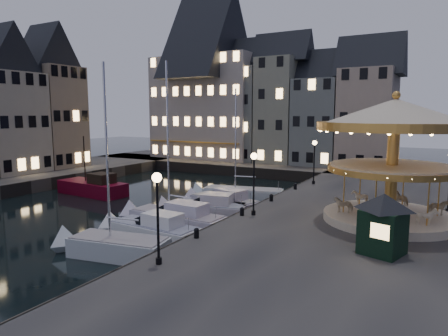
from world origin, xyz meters
The scene contains 31 objects.
ground centered at (0.00, 0.00, 0.00)m, with size 160.00×160.00×0.00m, color black.
quay_east centered at (14.00, 6.00, 0.65)m, with size 16.00×56.00×1.30m, color #474442.
quay_north centered at (-8.00, 28.00, 0.65)m, with size 44.00×12.00×1.30m, color #474442.
quaywall_e centered at (6.00, 6.00, 0.65)m, with size 0.15×44.00×1.30m, color #47423A.
quaywall_n centered at (-6.00, 22.00, 0.65)m, with size 48.00×0.15×1.30m, color #47423A.
quaywall_w centered at (-18.00, 2.00, 0.65)m, with size 0.15×44.00×1.30m, color #47423A.
streetlamp_a centered at (7.20, -9.00, 4.02)m, with size 0.44×0.44×4.17m.
streetlamp_b centered at (7.20, 1.00, 4.02)m, with size 0.44×0.44×4.17m.
streetlamp_c centered at (7.20, 14.50, 4.02)m, with size 0.44×0.44×4.17m.
bollard_a centered at (6.60, -5.00, 1.60)m, with size 0.30×0.30×0.57m.
bollard_b centered at (6.60, 0.50, 1.60)m, with size 0.30×0.30×0.57m.
bollard_c centered at (6.60, 5.50, 1.60)m, with size 0.30×0.30×0.57m.
bollard_d centered at (6.60, 11.00, 1.60)m, with size 0.30×0.30×0.57m.
townhouse_na centered at (-19.50, 30.00, 7.78)m, with size 5.50×8.00×12.80m.
townhouse_nb centered at (-14.05, 30.00, 8.28)m, with size 6.16×8.00×13.80m.
townhouse_nc centered at (-8.00, 30.00, 8.78)m, with size 6.82×8.00×14.80m.
townhouse_nd centered at (-2.25, 30.00, 9.28)m, with size 5.50×8.00×15.80m.
townhouse_ne centered at (3.20, 30.00, 7.78)m, with size 6.16×8.00×12.80m.
townhouse_nf centered at (9.25, 30.00, 8.28)m, with size 6.82×8.00×13.80m.
townhouse_wb centered at (-26.00, 4.85, 7.88)m, with size 8.80×6.40×13.00m.
townhouse_wc centered at (-26.00, 10.95, 8.48)m, with size 8.80×5.50×14.20m.
hotel_corner centered at (-14.00, 30.00, 9.78)m, with size 17.60×9.00×16.80m.
motorboat_a centered at (1.92, -6.77, 0.54)m, with size 6.71×3.23×11.03m.
motorboat_b centered at (2.06, -3.55, 0.64)m, with size 7.13×2.38×2.15m.
motorboat_c centered at (1.57, -0.43, 0.68)m, with size 8.31×2.52×11.01m.
motorboat_d centered at (2.05, 2.90, 0.64)m, with size 6.92×3.61×2.15m.
motorboat_e centered at (2.04, 5.60, 0.64)m, with size 7.34×3.76×2.15m.
motorboat_f centered at (1.39, 9.73, 0.53)m, with size 8.36×3.92×11.10m.
red_fishing_boat centered at (-12.12, 4.92, 0.70)m, with size 7.80×3.21×5.99m.
carousel centered at (15.32, 3.69, 6.61)m, with size 9.21×9.21×8.06m.
ticket_kiosk centered at (15.75, -2.64, 3.30)m, with size 2.87×2.87×3.36m.
Camera 1 is at (18.22, -22.56, 8.06)m, focal length 32.00 mm.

